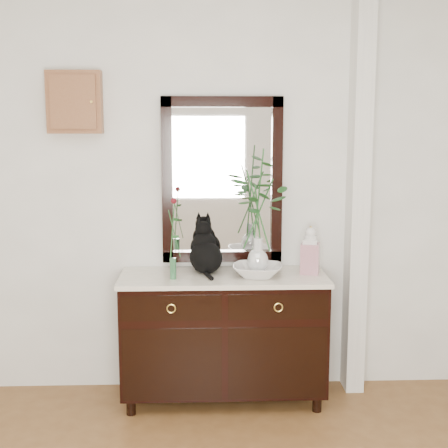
{
  "coord_description": "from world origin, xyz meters",
  "views": [
    {
      "loc": [
        -0.04,
        -2.17,
        1.81
      ],
      "look_at": [
        0.1,
        1.63,
        1.2
      ],
      "focal_mm": 50.0,
      "sensor_mm": 36.0,
      "label": 1
    }
  ],
  "objects_px": {
    "lotus_bowl": "(258,271)",
    "ginger_jar": "(310,250)",
    "sideboard": "(223,331)",
    "cat": "(206,247)"
  },
  "relations": [
    {
      "from": "cat",
      "to": "ginger_jar",
      "type": "xyz_separation_m",
      "value": [
        0.67,
        -0.05,
        -0.01
      ]
    },
    {
      "from": "ginger_jar",
      "to": "lotus_bowl",
      "type": "bearing_deg",
      "value": -168.05
    },
    {
      "from": "cat",
      "to": "sideboard",
      "type": "bearing_deg",
      "value": -48.0
    },
    {
      "from": "sideboard",
      "to": "cat",
      "type": "distance_m",
      "value": 0.56
    },
    {
      "from": "lotus_bowl",
      "to": "ginger_jar",
      "type": "distance_m",
      "value": 0.37
    },
    {
      "from": "cat",
      "to": "ginger_jar",
      "type": "relative_size",
      "value": 1.08
    },
    {
      "from": "cat",
      "to": "ginger_jar",
      "type": "distance_m",
      "value": 0.68
    },
    {
      "from": "ginger_jar",
      "to": "cat",
      "type": "bearing_deg",
      "value": 175.81
    },
    {
      "from": "cat",
      "to": "ginger_jar",
      "type": "height_order",
      "value": "cat"
    },
    {
      "from": "sideboard",
      "to": "ginger_jar",
      "type": "bearing_deg",
      "value": 2.75
    }
  ]
}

